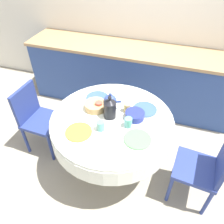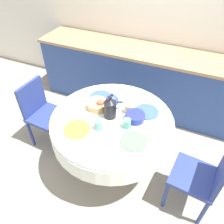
# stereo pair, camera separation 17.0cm
# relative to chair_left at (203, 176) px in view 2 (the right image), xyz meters

# --- Properties ---
(ground_plane) EXTENTS (12.00, 12.00, 0.00)m
(ground_plane) POSITION_rel_chair_left_xyz_m (-0.94, 0.09, -0.48)
(ground_plane) COLOR #9E937F
(wall_back) EXTENTS (7.00, 0.05, 2.60)m
(wall_back) POSITION_rel_chair_left_xyz_m (-0.94, 1.69, 0.82)
(wall_back) COLOR silver
(wall_back) RESTS_ON ground_plane
(kitchen_counter) EXTENTS (3.24, 0.64, 0.91)m
(kitchen_counter) POSITION_rel_chair_left_xyz_m (-0.94, 1.36, -0.02)
(kitchen_counter) COLOR #2D4784
(kitchen_counter) RESTS_ON ground_plane
(dining_table) EXTENTS (1.21, 1.21, 0.75)m
(dining_table) POSITION_rel_chair_left_xyz_m (-0.94, 0.09, 0.15)
(dining_table) COLOR tan
(dining_table) RESTS_ON ground_plane
(chair_left) EXTENTS (0.44, 0.44, 0.85)m
(chair_left) POSITION_rel_chair_left_xyz_m (0.00, 0.00, 0.00)
(chair_left) COLOR navy
(chair_left) RESTS_ON ground_plane
(chair_right) EXTENTS (0.42, 0.42, 0.85)m
(chair_right) POSITION_rel_chair_left_xyz_m (-1.88, 0.14, 0.00)
(chair_right) COLOR navy
(chair_right) RESTS_ON ground_plane
(plate_near_left) EXTENTS (0.24, 0.24, 0.01)m
(plate_near_left) POSITION_rel_chair_left_xyz_m (-1.17, -0.18, 0.28)
(plate_near_left) COLOR orange
(plate_near_left) RESTS_ON dining_table
(cup_near_left) EXTENTS (0.07, 0.07, 0.09)m
(cup_near_left) POSITION_rel_chair_left_xyz_m (-0.99, -0.09, 0.32)
(cup_near_left) COLOR #5BA39E
(cup_near_left) RESTS_ON dining_table
(plate_near_right) EXTENTS (0.24, 0.24, 0.01)m
(plate_near_right) POSITION_rel_chair_left_xyz_m (-0.64, -0.10, 0.28)
(plate_near_right) COLOR #5BA85B
(plate_near_right) RESTS_ON dining_table
(cup_near_right) EXTENTS (0.07, 0.07, 0.09)m
(cup_near_right) POSITION_rel_chair_left_xyz_m (-0.76, 0.04, 0.32)
(cup_near_right) COLOR #5BA39E
(cup_near_right) RESTS_ON dining_table
(plate_far_left) EXTENTS (0.24, 0.24, 0.01)m
(plate_far_left) POSITION_rel_chair_left_xyz_m (-1.19, 0.35, 0.28)
(plate_far_left) COLOR #3856AD
(plate_far_left) RESTS_ON dining_table
(cup_far_left) EXTENTS (0.07, 0.07, 0.09)m
(cup_far_left) POSITION_rel_chair_left_xyz_m (-1.10, 0.18, 0.32)
(cup_far_left) COLOR #CC4C3D
(cup_far_left) RESTS_ON dining_table
(plate_far_right) EXTENTS (0.24, 0.24, 0.01)m
(plate_far_right) POSITION_rel_chair_left_xyz_m (-0.66, 0.32, 0.28)
(plate_far_right) COLOR #3856AD
(plate_far_right) RESTS_ON dining_table
(cup_far_right) EXTENTS (0.07, 0.07, 0.09)m
(cup_far_right) POSITION_rel_chair_left_xyz_m (-0.83, 0.24, 0.32)
(cup_far_right) COLOR #DBB766
(cup_far_right) RESTS_ON dining_table
(coffee_carafe) EXTENTS (0.12, 0.12, 0.25)m
(coffee_carafe) POSITION_rel_chair_left_xyz_m (-0.97, 0.11, 0.38)
(coffee_carafe) COLOR black
(coffee_carafe) RESTS_ON dining_table
(teapot) EXTENTS (0.18, 0.13, 0.18)m
(teapot) POSITION_rel_chair_left_xyz_m (-1.01, 0.25, 0.35)
(teapot) COLOR #33478E
(teapot) RESTS_ON dining_table
(bread_basket) EXTENTS (0.22, 0.22, 0.07)m
(bread_basket) POSITION_rel_chair_left_xyz_m (-1.15, 0.18, 0.31)
(bread_basket) COLOR tan
(bread_basket) RESTS_ON dining_table
(fruit_bowl) EXTENTS (0.19, 0.19, 0.07)m
(fruit_bowl) POSITION_rel_chair_left_xyz_m (-0.73, 0.17, 0.31)
(fruit_bowl) COLOR navy
(fruit_bowl) RESTS_ON dining_table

